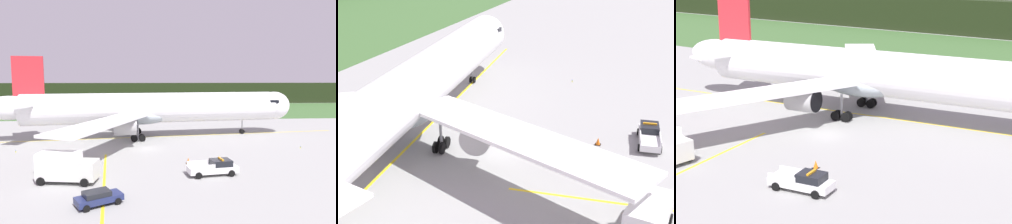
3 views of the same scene
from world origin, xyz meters
TOP-DOWN VIEW (x-y plane):
  - ground at (0.00, 0.00)m, footprint 320.00×320.00m
  - grass_verge at (0.00, 58.04)m, footprint 320.00×49.05m
  - taxiway_centerline_main at (1.20, 9.86)m, footprint 75.02×9.56m
  - taxiway_centerline_spur at (-4.61, -15.85)m, footprint 3.41×25.22m
  - airliner at (0.65, 9.79)m, footprint 57.81×48.92m
  - ops_pickup_truck at (7.76, -13.66)m, footprint 5.99×2.97m
  - apron_cone at (5.37, -8.77)m, footprint 0.63×0.63m
  - taxiway_edge_light_west at (-19.85, -1.26)m, footprint 0.12×0.12m

SIDE VIEW (x-z plane):
  - ground at x=0.00m, z-range 0.00..0.00m
  - taxiway_centerline_main at x=1.20m, z-range 0.00..0.01m
  - taxiway_centerline_spur at x=-4.61m, z-range 0.00..0.01m
  - grass_verge at x=0.00m, z-range 0.00..0.04m
  - taxiway_edge_light_west at x=-19.85m, z-range 0.02..0.42m
  - apron_cone at x=5.37m, z-range -0.01..0.77m
  - ops_pickup_truck at x=7.76m, z-range -0.06..1.88m
  - airliner at x=0.65m, z-range -2.04..12.93m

